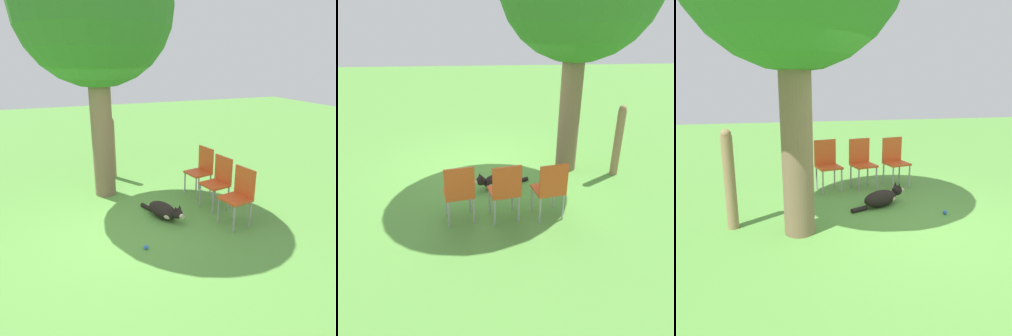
{
  "view_description": "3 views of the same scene",
  "coord_description": "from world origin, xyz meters",
  "views": [
    {
      "loc": [
        -0.97,
        -4.81,
        2.66
      ],
      "look_at": [
        1.22,
        0.83,
        0.63
      ],
      "focal_mm": 35.0,
      "sensor_mm": 36.0,
      "label": 1
    },
    {
      "loc": [
        6.23,
        -0.24,
        2.96
      ],
      "look_at": [
        0.81,
        0.19,
        0.38
      ],
      "focal_mm": 35.0,
      "sensor_mm": 36.0,
      "label": 2
    },
    {
      "loc": [
        -4.13,
        1.85,
        1.95
      ],
      "look_at": [
        1.09,
        0.64,
        0.63
      ],
      "focal_mm": 35.0,
      "sensor_mm": 36.0,
      "label": 3
    }
  ],
  "objects": [
    {
      "name": "ground_plane",
      "position": [
        0.0,
        0.0,
        0.0
      ],
      "size": [
        30.0,
        30.0,
        0.0
      ],
      "primitive_type": "plane",
      "color": "#56933D"
    },
    {
      "name": "oak_tree",
      "position": [
        0.1,
        1.5,
        3.5
      ],
      "size": [
        2.82,
        2.82,
        4.95
      ],
      "color": "#7A6047",
      "rests_on": "ground_plane"
    },
    {
      "name": "dog",
      "position": [
        0.84,
        0.03,
        0.14
      ],
      "size": [
        0.52,
        1.06,
        0.35
      ],
      "rotation": [
        0.0,
        0.0,
        5.08
      ],
      "color": "black",
      "rests_on": "ground_plane"
    },
    {
      "name": "red_chair_2",
      "position": [
        1.92,
        0.78,
        0.56
      ],
      "size": [
        0.5,
        0.51,
        0.97
      ],
      "rotation": [
        0.0,
        0.0,
        3.33
      ],
      "color": "#D14C1E",
      "rests_on": "ground_plane"
    },
    {
      "name": "red_chair_1",
      "position": [
        1.92,
        0.09,
        0.56
      ],
      "size": [
        0.5,
        0.51,
        0.97
      ],
      "rotation": [
        0.0,
        0.0,
        3.33
      ],
      "color": "#D14C1E",
      "rests_on": "ground_plane"
    },
    {
      "name": "fence_post",
      "position": [
        0.45,
        2.4,
        0.72
      ],
      "size": [
        0.15,
        0.15,
        1.42
      ],
      "color": "#937551",
      "rests_on": "ground_plane"
    },
    {
      "name": "red_chair_0",
      "position": [
        1.92,
        -0.6,
        0.56
      ],
      "size": [
        0.5,
        0.51,
        0.97
      ],
      "rotation": [
        0.0,
        0.0,
        3.33
      ],
      "color": "#D14C1E",
      "rests_on": "ground_plane"
    },
    {
      "name": "tennis_ball",
      "position": [
        0.24,
        -0.8,
        0.03
      ],
      "size": [
        0.07,
        0.07,
        0.07
      ],
      "color": "blue",
      "rests_on": "ground_plane"
    }
  ]
}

